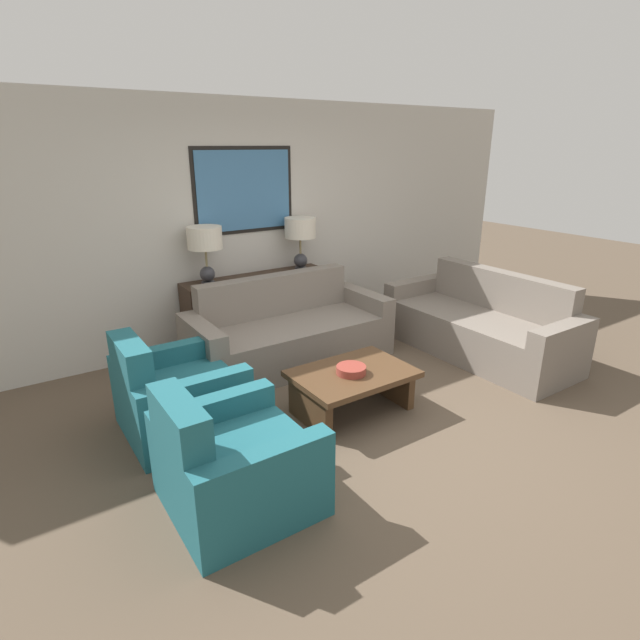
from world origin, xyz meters
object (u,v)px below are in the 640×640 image
object	(u,v)px
table_lamp_left	(205,243)
couch_by_back_wall	(289,335)
console_table	(258,309)
armchair_near_back_wall	(177,398)
table_lamp_right	(300,232)
couch_by_side	(480,327)
coffee_table	(352,382)
decorative_bowl	(351,370)
armchair_near_camera	(233,466)

from	to	relation	value
table_lamp_left	couch_by_back_wall	xyz separation A→B (m)	(0.58, -0.68, -0.92)
console_table	table_lamp_left	size ratio (longest dim) A/B	2.81
armchair_near_back_wall	table_lamp_right	bearing A→B (deg)	33.99
console_table	couch_by_back_wall	size ratio (longest dim) A/B	0.81
couch_by_side	coffee_table	distance (m)	1.94
decorative_bowl	armchair_near_back_wall	distance (m)	1.42
table_lamp_right	coffee_table	bearing A→B (deg)	-109.31
console_table	couch_by_back_wall	world-z (taller)	couch_by_back_wall
decorative_bowl	armchair_near_camera	distance (m)	1.40
console_table	couch_by_side	bearing A→B (deg)	-41.62
console_table	decorative_bowl	world-z (taller)	console_table
table_lamp_right	decorative_bowl	world-z (taller)	table_lamp_right
table_lamp_left	armchair_near_camera	bearing A→B (deg)	-109.38
couch_by_back_wall	armchair_near_back_wall	xyz separation A→B (m)	(-1.42, -0.67, -0.01)
console_table	armchair_near_camera	xyz separation A→B (m)	(-1.42, -2.41, -0.11)
armchair_near_back_wall	coffee_table	bearing A→B (deg)	-21.57
table_lamp_right	couch_by_back_wall	size ratio (longest dim) A/B	0.29
couch_by_side	decorative_bowl	bearing A→B (deg)	-172.33
armchair_near_camera	couch_by_side	bearing A→B (deg)	13.23
decorative_bowl	armchair_near_camera	size ratio (longest dim) A/B	0.29
couch_by_back_wall	console_table	bearing A→B (deg)	90.00
coffee_table	decorative_bowl	xyz separation A→B (m)	(-0.04, -0.03, 0.14)
coffee_table	armchair_near_back_wall	world-z (taller)	armchair_near_back_wall
table_lamp_right	couch_by_back_wall	xyz separation A→B (m)	(-0.58, -0.68, -0.92)
decorative_bowl	console_table	bearing A→B (deg)	86.47
table_lamp_left	couch_by_side	xyz separation A→B (m)	(2.42, -1.64, -0.92)
couch_by_side	table_lamp_right	bearing A→B (deg)	127.74
console_table	table_lamp_right	xyz separation A→B (m)	(0.58, 0.00, 0.83)
decorative_bowl	armchair_near_back_wall	world-z (taller)	armchair_near_back_wall
armchair_near_back_wall	decorative_bowl	bearing A→B (deg)	-23.06
armchair_near_camera	table_lamp_right	bearing A→B (deg)	50.30
couch_by_side	armchair_near_back_wall	bearing A→B (deg)	174.90
armchair_near_back_wall	console_table	bearing A→B (deg)	43.44
table_lamp_left	console_table	bearing A→B (deg)	0.00
coffee_table	armchair_near_back_wall	size ratio (longest dim) A/B	1.14
table_lamp_right	armchair_near_camera	world-z (taller)	table_lamp_right
coffee_table	table_lamp_left	bearing A→B (deg)	104.74
table_lamp_left	couch_by_back_wall	world-z (taller)	table_lamp_left
couch_by_back_wall	coffee_table	bearing A→B (deg)	-93.91
table_lamp_right	coffee_table	world-z (taller)	table_lamp_right
coffee_table	decorative_bowl	size ratio (longest dim) A/B	3.98
armchair_near_camera	console_table	bearing A→B (deg)	59.42
table_lamp_right	coffee_table	size ratio (longest dim) A/B	0.60
table_lamp_right	couch_by_back_wall	bearing A→B (deg)	-130.40
couch_by_back_wall	couch_by_side	bearing A→B (deg)	-27.55
console_table	coffee_table	xyz separation A→B (m)	(-0.08, -1.88, -0.12)
couch_by_side	decorative_bowl	distance (m)	1.98
couch_by_side	console_table	bearing A→B (deg)	138.38
console_table	couch_by_back_wall	distance (m)	0.68
armchair_near_back_wall	armchair_near_camera	size ratio (longest dim) A/B	1.00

